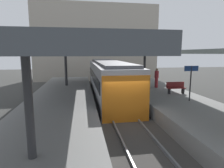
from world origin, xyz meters
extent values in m
plane|color=#383835|center=(0.00, 0.00, 0.00)|extent=(80.00, 80.00, 0.00)
cube|color=gray|center=(-3.80, 0.00, 0.50)|extent=(4.40, 28.00, 1.00)
cube|color=gray|center=(3.80, 0.00, 0.50)|extent=(4.40, 28.00, 1.00)
cube|color=#423F3D|center=(0.00, 0.00, 0.10)|extent=(3.20, 28.00, 0.20)
cube|color=slate|center=(-0.72, 0.00, 0.27)|extent=(0.08, 28.00, 0.14)
cube|color=slate|center=(0.72, 0.00, 0.27)|extent=(0.08, 28.00, 0.14)
cube|color=#ADADB2|center=(0.00, 6.13, 1.65)|extent=(2.70, 13.21, 2.90)
cube|color=orange|center=(0.00, -0.50, 1.50)|extent=(2.65, 0.08, 2.60)
cube|color=black|center=(-1.37, 6.13, 2.00)|extent=(0.04, 12.15, 0.76)
cube|color=black|center=(1.37, 6.13, 2.00)|extent=(0.04, 12.15, 0.76)
cube|color=#515156|center=(0.00, 6.13, 3.20)|extent=(2.16, 12.55, 0.20)
cylinder|color=#333335|center=(-3.80, -4.90, 2.47)|extent=(0.24, 0.24, 2.95)
cylinder|color=#333335|center=(-3.80, 7.70, 2.47)|extent=(0.24, 0.24, 2.95)
cube|color=#3D4247|center=(-3.80, 1.40, 4.03)|extent=(4.18, 21.00, 0.16)
cylinder|color=#333335|center=(3.80, 7.70, 2.47)|extent=(0.24, 0.24, 2.95)
cube|color=slate|center=(3.80, 1.40, 4.03)|extent=(4.18, 21.00, 0.16)
cube|color=black|center=(4.01, 2.62, 1.20)|extent=(0.08, 0.32, 0.40)
cube|color=black|center=(5.11, 2.62, 1.20)|extent=(0.08, 0.32, 0.40)
cube|color=maroon|center=(4.56, 2.62, 1.43)|extent=(1.40, 0.40, 0.06)
cube|color=maroon|center=(4.56, 2.80, 1.66)|extent=(1.40, 0.06, 0.40)
cylinder|color=#262628|center=(4.34, 0.46, 2.10)|extent=(0.08, 0.08, 2.20)
cube|color=navy|center=(4.34, 0.46, 3.05)|extent=(0.90, 0.06, 0.32)
cylinder|color=maroon|center=(4.10, 5.30, 1.43)|extent=(0.28, 0.28, 0.87)
cylinder|color=maroon|center=(4.10, 5.30, 2.16)|extent=(0.36, 0.36, 0.59)
sphere|color=#936B4C|center=(4.10, 5.30, 2.57)|extent=(0.22, 0.22, 0.22)
cube|color=#A89E8E|center=(-0.06, 20.00, 5.50)|extent=(18.00, 6.00, 11.00)
camera|label=1|loc=(-2.33, -10.21, 3.96)|focal=30.21mm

